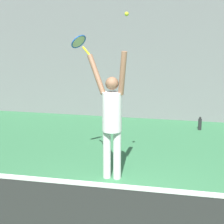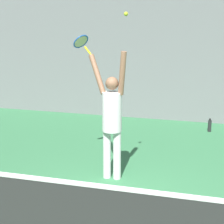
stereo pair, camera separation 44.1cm
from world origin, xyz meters
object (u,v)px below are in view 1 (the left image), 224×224
water_bottle (200,124)px  tennis_player (112,116)px  tennis_ball (127,14)px  tennis_racket (79,42)px

water_bottle → tennis_player: bearing=-113.3°
tennis_player → water_bottle: bearing=66.7°
tennis_ball → tennis_player: bearing=158.2°
tennis_racket → water_bottle: bearing=55.2°
tennis_player → water_bottle: size_ratio=6.83×
tennis_player → tennis_ball: (0.25, -0.10, 1.63)m
tennis_racket → tennis_ball: bearing=-26.9°
tennis_racket → tennis_ball: (0.88, -0.45, 0.47)m
tennis_player → water_bottle: (1.43, 3.32, -0.93)m
tennis_player → tennis_racket: 1.37m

